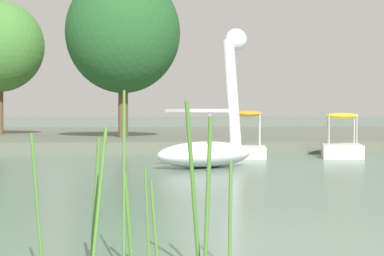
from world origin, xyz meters
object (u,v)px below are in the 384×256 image
object	(u,v)px
pedal_boat_yellow	(342,144)
swan_boat	(209,139)
pedal_boat_orange	(248,144)
tree_sapling_by_fence	(123,32)

from	to	relation	value
pedal_boat_yellow	swan_boat	bearing A→B (deg)	-141.27
swan_boat	pedal_boat_orange	distance (m)	4.42
swan_boat	tree_sapling_by_fence	size ratio (longest dim) A/B	0.54
pedal_boat_orange	tree_sapling_by_fence	distance (m)	9.11
swan_boat	pedal_boat_yellow	xyz separation A→B (m)	(4.73, 3.79, -0.32)
pedal_boat_orange	pedal_boat_yellow	distance (m)	2.95
swan_boat	pedal_boat_yellow	size ratio (longest dim) A/B	1.50
tree_sapling_by_fence	pedal_boat_yellow	bearing A→B (deg)	-47.69
pedal_boat_orange	pedal_boat_yellow	size ratio (longest dim) A/B	0.83
pedal_boat_orange	tree_sapling_by_fence	bearing A→B (deg)	117.85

